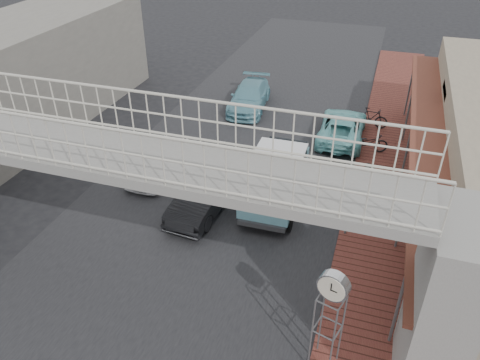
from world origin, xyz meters
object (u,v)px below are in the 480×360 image
Objects in this scene: motorcycle_near at (368,142)px; motorcycle_far at (371,117)px; angkot_van at (275,176)px; street_clock at (333,291)px; angkot_far at (249,97)px; angkot_curb at (342,127)px; arrow_sign at (374,179)px; dark_sedan at (205,194)px; white_hatchback at (159,160)px.

motorcycle_far reaches higher than motorcycle_near.
street_clock is (2.92, -6.41, 1.34)m from angkot_van.
angkot_far reaches higher than motorcycle_near.
motorcycle_far is (1.21, 1.54, -0.02)m from angkot_curb.
motorcycle_near is at bearing 71.15° from arrow_sign.
street_clock is at bearing -72.20° from angkot_far.
white_hatchback is at bearing 151.86° from dark_sedan.
arrow_sign reaches higher than white_hatchback.
arrow_sign reaches higher than angkot_far.
white_hatchback is 0.87× the size of angkot_curb.
white_hatchback is 3.29m from dark_sedan.
street_clock is (6.46, -14.73, 1.98)m from angkot_far.
angkot_far is (-1.15, 9.38, -0.03)m from dark_sedan.
dark_sedan is 0.98× the size of angkot_van.
arrow_sign is (1.74, -7.04, 1.70)m from angkot_curb.
white_hatchback is at bearing 154.41° from street_clock.
motorcycle_far is at bearing 63.42° from dark_sedan.
angkot_far is 2.73× the size of motorcycle_far.
street_clock is at bearing -118.50° from arrow_sign.
angkot_van is 2.31× the size of motorcycle_near.
dark_sedan reaches higher than motorcycle_near.
arrow_sign is (6.98, -9.10, 1.66)m from angkot_far.
street_clock is (0.01, -14.21, 2.04)m from motorcycle_far.
street_clock is (5.31, -5.35, 1.95)m from dark_sedan.
angkot_far is (-5.24, 2.06, 0.03)m from angkot_curb.
street_clock is 1.11× the size of arrow_sign.
motorcycle_near is at bearing 28.46° from white_hatchback.
angkot_far is at bearing -22.66° from angkot_curb.
angkot_van reaches higher than angkot_far.
motorcycle_near is at bearing 105.42° from street_clock.
dark_sedan is 7.79m from street_clock.
angkot_van is (2.39, 1.06, 0.61)m from dark_sedan.
arrow_sign reaches higher than angkot_van.
angkot_far is at bearing 129.43° from street_clock.
angkot_far is at bearing 91.85° from motorcycle_far.
motorcycle_near is at bearing 58.69° from angkot_van.
angkot_van is at bearing 130.24° from street_clock.
angkot_curb is 1.73m from motorcycle_near.
arrow_sign is (5.83, 0.28, 1.63)m from dark_sedan.
angkot_curb is at bearing 65.13° from dark_sedan.
motorcycle_near is at bearing -32.09° from angkot_far.
street_clock is at bearing -41.28° from white_hatchback.
street_clock reaches higher than angkot_far.
dark_sedan is at bearing 122.11° from motorcycle_near.
white_hatchback is at bearing 146.99° from arrow_sign.
angkot_curb is 2.44× the size of motorcycle_near.
dark_sedan is 0.93× the size of angkot_curb.
dark_sedan is at bearing 150.54° from street_clock.
dark_sedan is 2.27× the size of motorcycle_near.
street_clock is (8.08, -7.11, 1.97)m from white_hatchback.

